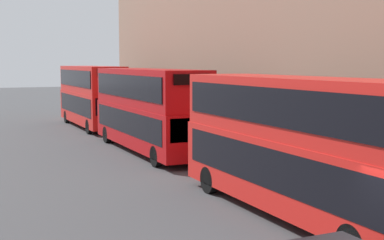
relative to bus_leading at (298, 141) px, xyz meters
name	(u,v)px	position (x,y,z in m)	size (l,w,h in m)	color
bus_leading	(298,141)	(0.00, 0.00, 0.00)	(2.59, 10.96, 4.40)	red
bus_second_in_queue	(148,107)	(0.00, 13.55, 0.05)	(2.59, 11.50, 4.50)	#B20C0F
bus_third_in_queue	(91,94)	(0.00, 25.79, 0.09)	(2.59, 10.52, 4.58)	red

